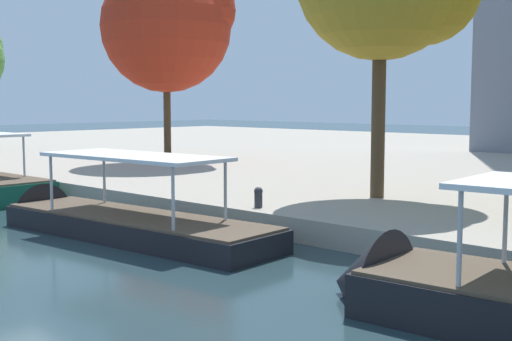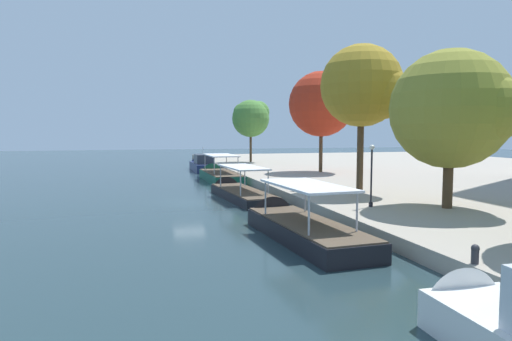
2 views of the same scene
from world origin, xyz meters
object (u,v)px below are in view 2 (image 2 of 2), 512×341
at_px(tour_boat_3, 298,229).
at_px(tree_4, 251,117).
at_px(motor_yacht_0, 202,166).
at_px(tour_boat_1, 219,177).
at_px(mooring_bollard_1, 475,253).
at_px(tree_0, 324,103).
at_px(tree_3, 364,88).
at_px(lamp_post, 371,174).
at_px(tour_boat_2, 239,194).
at_px(tree_2, 454,111).
at_px(mooring_bollard_0, 294,187).

relative_size(tour_boat_3, tree_4, 1.19).
height_order(motor_yacht_0, tour_boat_1, motor_yacht_0).
relative_size(tour_boat_1, mooring_bollard_1, 16.45).
bearing_deg(tree_0, tree_3, -13.66).
distance_m(tree_3, tree_4, 37.76).
relative_size(mooring_bollard_1, lamp_post, 0.18).
bearing_deg(tour_boat_1, tree_3, -157.61).
distance_m(mooring_bollard_1, tree_3, 21.80).
height_order(tour_boat_2, tree_4, tree_4).
bearing_deg(tour_boat_2, lamp_post, -156.23).
xyz_separation_m(lamp_post, tree_4, (-44.56, 3.33, 5.04)).
relative_size(lamp_post, tree_4, 0.41).
distance_m(tour_boat_1, tree_2, 30.39).
height_order(tour_boat_3, lamp_post, lamp_post).
xyz_separation_m(motor_yacht_0, tour_boat_3, (43.58, -1.09, -0.28)).
bearing_deg(mooring_bollard_1, tour_boat_1, -176.15).
bearing_deg(lamp_post, tour_boat_1, -168.49).
distance_m(mooring_bollard_1, tree_2, 14.41).
bearing_deg(mooring_bollard_1, tree_4, 173.98).
distance_m(tree_0, tree_3, 18.54).
bearing_deg(tour_boat_2, tree_2, -145.15).
relative_size(tree_2, tree_3, 0.85).
relative_size(tour_boat_1, tour_boat_2, 0.99).
relative_size(lamp_post, tree_2, 0.40).
bearing_deg(motor_yacht_0, mooring_bollard_1, -176.47).
height_order(tour_boat_1, tour_boat_2, tour_boat_1).
relative_size(tour_boat_3, lamp_post, 2.89).
height_order(tour_boat_1, tree_2, tree_2).
relative_size(tree_0, tree_2, 1.20).
xyz_separation_m(tour_boat_1, lamp_post, (26.12, 5.32, 2.66)).
relative_size(lamp_post, tree_3, 0.34).
bearing_deg(mooring_bollard_1, tree_2, 145.72).
height_order(tour_boat_3, mooring_bollard_1, tour_boat_3).
height_order(mooring_bollard_0, lamp_post, lamp_post).
height_order(motor_yacht_0, tree_4, tree_4).
bearing_deg(tour_boat_1, tree_2, -161.11).
relative_size(tour_boat_1, mooring_bollard_0, 16.66).
bearing_deg(mooring_bollard_0, tree_4, 171.20).
relative_size(motor_yacht_0, tree_3, 0.90).
bearing_deg(motor_yacht_0, tour_boat_3, 179.33).
distance_m(tree_0, tree_4, 20.17).
xyz_separation_m(tour_boat_2, mooring_bollard_0, (3.12, 3.96, 0.91)).
xyz_separation_m(motor_yacht_0, mooring_bollard_1, (52.75, 2.54, 0.53)).
xyz_separation_m(tour_boat_2, tour_boat_3, (15.18, -0.14, 0.11)).
distance_m(lamp_post, tree_0, 26.63).
bearing_deg(mooring_bollard_1, tree_0, 164.95).
bearing_deg(tree_2, mooring_bollard_1, -34.28).
bearing_deg(tour_boat_3, tour_boat_1, -6.02).
xyz_separation_m(tour_boat_3, tree_2, (-1.72, 11.05, 6.65)).
bearing_deg(mooring_bollard_0, tree_0, 149.41).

